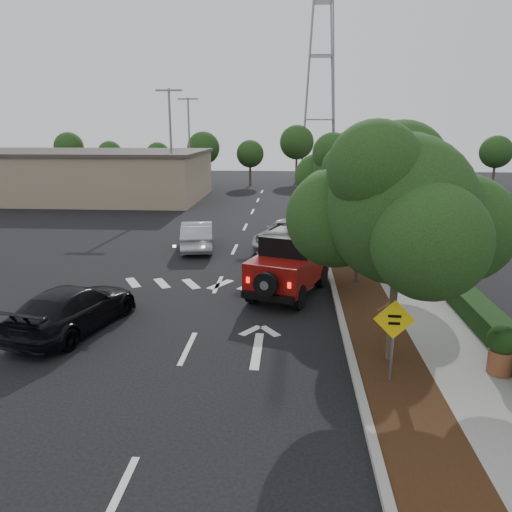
# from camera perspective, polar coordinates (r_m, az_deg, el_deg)

# --- Properties ---
(ground) EXTENTS (120.00, 120.00, 0.00)m
(ground) POSITION_cam_1_polar(r_m,az_deg,el_deg) (14.70, -7.81, -10.41)
(ground) COLOR black
(ground) RESTS_ON ground
(curb) EXTENTS (0.20, 70.00, 0.15)m
(curb) POSITION_cam_1_polar(r_m,az_deg,el_deg) (25.81, 7.74, 0.75)
(curb) COLOR #9E9B93
(curb) RESTS_ON ground
(planting_strip) EXTENTS (1.80, 70.00, 0.12)m
(planting_strip) POSITION_cam_1_polar(r_m,az_deg,el_deg) (25.90, 9.95, 0.68)
(planting_strip) COLOR black
(planting_strip) RESTS_ON ground
(sidewalk) EXTENTS (2.00, 70.00, 0.12)m
(sidewalk) POSITION_cam_1_polar(r_m,az_deg,el_deg) (26.17, 14.09, 0.60)
(sidewalk) COLOR gray
(sidewalk) RESTS_ON ground
(hedge) EXTENTS (0.80, 70.00, 0.80)m
(hedge) POSITION_cam_1_polar(r_m,az_deg,el_deg) (26.37, 17.13, 1.25)
(hedge) COLOR black
(hedge) RESTS_ON ground
(commercial_building) EXTENTS (22.00, 12.00, 4.00)m
(commercial_building) POSITION_cam_1_polar(r_m,az_deg,el_deg) (47.18, -19.80, 8.62)
(commercial_building) COLOR #9C8A6B
(commercial_building) RESTS_ON ground
(transmission_tower) EXTENTS (7.00, 4.00, 28.00)m
(transmission_tower) POSITION_cam_1_polar(r_m,az_deg,el_deg) (61.41, 7.02, 8.66)
(transmission_tower) COLOR slate
(transmission_tower) RESTS_ON ground
(street_tree_near) EXTENTS (3.80, 3.80, 5.92)m
(street_tree_near) POSITION_cam_1_polar(r_m,az_deg,el_deg) (14.22, 14.93, -11.69)
(street_tree_near) COLOR black
(street_tree_near) RESTS_ON ground
(street_tree_mid) EXTENTS (3.20, 3.20, 5.32)m
(street_tree_mid) POSITION_cam_1_polar(r_m,az_deg,el_deg) (20.65, 11.42, -3.13)
(street_tree_mid) COLOR black
(street_tree_mid) RESTS_ON ground
(street_tree_far) EXTENTS (3.40, 3.40, 5.62)m
(street_tree_far) POSITION_cam_1_polar(r_m,az_deg,el_deg) (26.88, 9.73, 1.06)
(street_tree_far) COLOR black
(street_tree_far) RESTS_ON ground
(light_pole_a) EXTENTS (2.00, 0.22, 9.00)m
(light_pole_a) POSITION_cam_1_polar(r_m,az_deg,el_deg) (40.61, -9.40, 5.60)
(light_pole_a) COLOR slate
(light_pole_a) RESTS_ON ground
(light_pole_b) EXTENTS (2.00, 0.22, 9.00)m
(light_pole_b) POSITION_cam_1_polar(r_m,az_deg,el_deg) (52.44, -7.46, 7.66)
(light_pole_b) COLOR slate
(light_pole_b) RESTS_ON ground
(red_jeep) EXTENTS (3.26, 4.73, 2.31)m
(red_jeep) POSITION_cam_1_polar(r_m,az_deg,el_deg) (18.93, 4.01, -0.79)
(red_jeep) COLOR black
(red_jeep) RESTS_ON ground
(silver_suv_ahead) EXTENTS (3.90, 5.66, 1.44)m
(silver_suv_ahead) POSITION_cam_1_polar(r_m,az_deg,el_deg) (26.05, 3.53, 2.43)
(silver_suv_ahead) COLOR #AAACB1
(silver_suv_ahead) RESTS_ON ground
(black_suv_oncoming) EXTENTS (3.07, 5.21, 1.42)m
(black_suv_oncoming) POSITION_cam_1_polar(r_m,az_deg,el_deg) (16.58, -20.11, -5.61)
(black_suv_oncoming) COLOR black
(black_suv_oncoming) RESTS_ON ground
(silver_sedan_oncoming) EXTENTS (2.24, 4.64, 1.46)m
(silver_sedan_oncoming) POSITION_cam_1_polar(r_m,az_deg,el_deg) (26.04, -6.73, 2.39)
(silver_sedan_oncoming) COLOR #A9ADB1
(silver_sedan_oncoming) RESTS_ON ground
(parked_suv) EXTENTS (4.59, 2.27, 1.50)m
(parked_suv) POSITION_cam_1_polar(r_m,az_deg,el_deg) (41.50, -13.75, 6.62)
(parked_suv) COLOR #969A9D
(parked_suv) RESTS_ON ground
(speed_hump_sign) EXTENTS (0.98, 0.10, 2.10)m
(speed_hump_sign) POSITION_cam_1_polar(r_m,az_deg,el_deg) (12.53, 15.44, -8.12)
(speed_hump_sign) COLOR slate
(speed_hump_sign) RESTS_ON ground
(terracotta_planter) EXTENTS (0.77, 0.77, 1.34)m
(terracotta_planter) POSITION_cam_1_polar(r_m,az_deg,el_deg) (14.06, 26.36, -9.03)
(terracotta_planter) COLOR brown
(terracotta_planter) RESTS_ON ground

